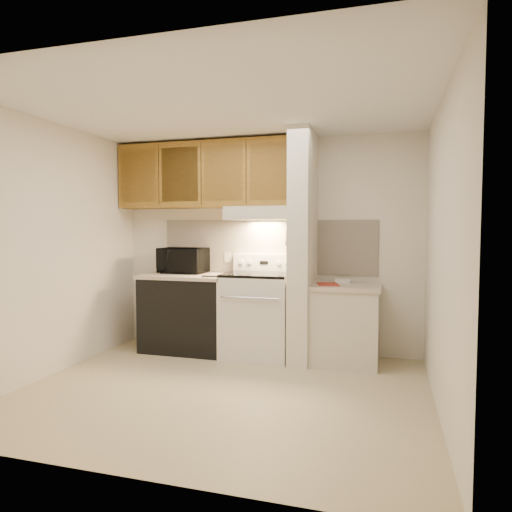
% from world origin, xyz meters
% --- Properties ---
extents(floor, '(3.60, 3.60, 0.00)m').
position_xyz_m(floor, '(0.00, 0.00, 0.00)').
color(floor, tan).
rests_on(floor, ground).
extents(ceiling, '(3.60, 3.60, 0.00)m').
position_xyz_m(ceiling, '(0.00, 0.00, 2.50)').
color(ceiling, white).
rests_on(ceiling, wall_back).
extents(wall_back, '(3.60, 2.50, 0.02)m').
position_xyz_m(wall_back, '(0.00, 1.50, 1.25)').
color(wall_back, silver).
rests_on(wall_back, floor).
extents(wall_left, '(0.02, 3.00, 2.50)m').
position_xyz_m(wall_left, '(-1.80, 0.00, 1.25)').
color(wall_left, silver).
rests_on(wall_left, floor).
extents(wall_right, '(0.02, 3.00, 2.50)m').
position_xyz_m(wall_right, '(1.80, 0.00, 1.25)').
color(wall_right, silver).
rests_on(wall_right, floor).
extents(backsplash, '(2.60, 0.02, 0.63)m').
position_xyz_m(backsplash, '(0.00, 1.49, 1.24)').
color(backsplash, white).
rests_on(backsplash, wall_back).
extents(range_body, '(0.76, 0.65, 0.92)m').
position_xyz_m(range_body, '(0.00, 1.16, 0.46)').
color(range_body, silver).
rests_on(range_body, floor).
extents(oven_window, '(0.50, 0.01, 0.30)m').
position_xyz_m(oven_window, '(0.00, 0.84, 0.50)').
color(oven_window, black).
rests_on(oven_window, range_body).
extents(oven_handle, '(0.65, 0.02, 0.02)m').
position_xyz_m(oven_handle, '(0.00, 0.80, 0.72)').
color(oven_handle, silver).
rests_on(oven_handle, range_body).
extents(cooktop, '(0.74, 0.64, 0.03)m').
position_xyz_m(cooktop, '(0.00, 1.16, 0.94)').
color(cooktop, black).
rests_on(cooktop, range_body).
extents(range_backguard, '(0.76, 0.08, 0.20)m').
position_xyz_m(range_backguard, '(0.00, 1.44, 1.05)').
color(range_backguard, silver).
rests_on(range_backguard, range_body).
extents(range_display, '(0.10, 0.01, 0.04)m').
position_xyz_m(range_display, '(0.00, 1.40, 1.05)').
color(range_display, black).
rests_on(range_display, range_backguard).
extents(range_knob_left_outer, '(0.05, 0.02, 0.05)m').
position_xyz_m(range_knob_left_outer, '(-0.28, 1.40, 1.05)').
color(range_knob_left_outer, silver).
rests_on(range_knob_left_outer, range_backguard).
extents(range_knob_left_inner, '(0.05, 0.02, 0.05)m').
position_xyz_m(range_knob_left_inner, '(-0.18, 1.40, 1.05)').
color(range_knob_left_inner, silver).
rests_on(range_knob_left_inner, range_backguard).
extents(range_knob_right_inner, '(0.05, 0.02, 0.05)m').
position_xyz_m(range_knob_right_inner, '(0.18, 1.40, 1.05)').
color(range_knob_right_inner, silver).
rests_on(range_knob_right_inner, range_backguard).
extents(range_knob_right_outer, '(0.05, 0.02, 0.05)m').
position_xyz_m(range_knob_right_outer, '(0.28, 1.40, 1.05)').
color(range_knob_right_outer, silver).
rests_on(range_knob_right_outer, range_backguard).
extents(dishwasher_front, '(1.00, 0.63, 0.87)m').
position_xyz_m(dishwasher_front, '(-0.88, 1.17, 0.43)').
color(dishwasher_front, black).
rests_on(dishwasher_front, floor).
extents(left_countertop, '(1.04, 0.67, 0.04)m').
position_xyz_m(left_countertop, '(-0.88, 1.17, 0.89)').
color(left_countertop, '#C6B29B').
rests_on(left_countertop, dishwasher_front).
extents(spoon_rest, '(0.24, 0.12, 0.02)m').
position_xyz_m(spoon_rest, '(-0.48, 0.97, 0.92)').
color(spoon_rest, black).
rests_on(spoon_rest, left_countertop).
extents(teal_jar, '(0.11, 0.11, 0.11)m').
position_xyz_m(teal_jar, '(-1.23, 1.39, 0.96)').
color(teal_jar, '#2B695D').
rests_on(teal_jar, left_countertop).
extents(outlet, '(0.08, 0.01, 0.12)m').
position_xyz_m(outlet, '(-0.48, 1.48, 1.10)').
color(outlet, beige).
rests_on(outlet, backsplash).
extents(microwave, '(0.56, 0.39, 0.31)m').
position_xyz_m(microwave, '(-0.99, 1.31, 1.06)').
color(microwave, black).
rests_on(microwave, left_countertop).
extents(partition_pillar, '(0.22, 0.70, 2.50)m').
position_xyz_m(partition_pillar, '(0.51, 1.15, 1.25)').
color(partition_pillar, beige).
rests_on(partition_pillar, floor).
extents(pillar_trim, '(0.01, 0.70, 0.04)m').
position_xyz_m(pillar_trim, '(0.39, 1.15, 1.30)').
color(pillar_trim, olive).
rests_on(pillar_trim, partition_pillar).
extents(knife_strip, '(0.02, 0.42, 0.04)m').
position_xyz_m(knife_strip, '(0.39, 1.10, 1.32)').
color(knife_strip, black).
rests_on(knife_strip, partition_pillar).
extents(knife_blade_a, '(0.01, 0.03, 0.16)m').
position_xyz_m(knife_blade_a, '(0.38, 0.93, 1.22)').
color(knife_blade_a, silver).
rests_on(knife_blade_a, knife_strip).
extents(knife_handle_a, '(0.02, 0.02, 0.10)m').
position_xyz_m(knife_handle_a, '(0.38, 0.94, 1.37)').
color(knife_handle_a, black).
rests_on(knife_handle_a, knife_strip).
extents(knife_blade_b, '(0.01, 0.04, 0.18)m').
position_xyz_m(knife_blade_b, '(0.38, 1.03, 1.21)').
color(knife_blade_b, silver).
rests_on(knife_blade_b, knife_strip).
extents(knife_handle_b, '(0.02, 0.02, 0.10)m').
position_xyz_m(knife_handle_b, '(0.38, 1.03, 1.37)').
color(knife_handle_b, black).
rests_on(knife_handle_b, knife_strip).
extents(knife_blade_c, '(0.01, 0.04, 0.20)m').
position_xyz_m(knife_blade_c, '(0.38, 1.10, 1.20)').
color(knife_blade_c, silver).
rests_on(knife_blade_c, knife_strip).
extents(knife_handle_c, '(0.02, 0.02, 0.10)m').
position_xyz_m(knife_handle_c, '(0.38, 1.11, 1.37)').
color(knife_handle_c, black).
rests_on(knife_handle_c, knife_strip).
extents(knife_blade_d, '(0.01, 0.04, 0.16)m').
position_xyz_m(knife_blade_d, '(0.38, 1.18, 1.22)').
color(knife_blade_d, silver).
rests_on(knife_blade_d, knife_strip).
extents(knife_handle_d, '(0.02, 0.02, 0.10)m').
position_xyz_m(knife_handle_d, '(0.38, 1.18, 1.37)').
color(knife_handle_d, black).
rests_on(knife_handle_d, knife_strip).
extents(knife_blade_e, '(0.01, 0.04, 0.18)m').
position_xyz_m(knife_blade_e, '(0.38, 1.27, 1.21)').
color(knife_blade_e, silver).
rests_on(knife_blade_e, knife_strip).
extents(knife_handle_e, '(0.02, 0.02, 0.10)m').
position_xyz_m(knife_handle_e, '(0.38, 1.25, 1.37)').
color(knife_handle_e, black).
rests_on(knife_handle_e, knife_strip).
extents(oven_mitt, '(0.03, 0.11, 0.26)m').
position_xyz_m(oven_mitt, '(0.38, 1.32, 1.18)').
color(oven_mitt, gray).
rests_on(oven_mitt, partition_pillar).
extents(right_cab_base, '(0.70, 0.60, 0.81)m').
position_xyz_m(right_cab_base, '(0.97, 1.15, 0.40)').
color(right_cab_base, beige).
rests_on(right_cab_base, floor).
extents(right_countertop, '(0.74, 0.64, 0.04)m').
position_xyz_m(right_countertop, '(0.97, 1.15, 0.83)').
color(right_countertop, '#C6B29B').
rests_on(right_countertop, right_cab_base).
extents(red_folder, '(0.28, 0.33, 0.01)m').
position_xyz_m(red_folder, '(0.79, 1.11, 0.85)').
color(red_folder, maroon).
rests_on(red_folder, right_countertop).
extents(white_box, '(0.17, 0.13, 0.04)m').
position_xyz_m(white_box, '(0.92, 1.33, 0.87)').
color(white_box, white).
rests_on(white_box, right_countertop).
extents(range_hood, '(0.78, 0.44, 0.15)m').
position_xyz_m(range_hood, '(0.00, 1.28, 1.62)').
color(range_hood, beige).
rests_on(range_hood, upper_cabinets).
extents(hood_lip, '(0.78, 0.04, 0.06)m').
position_xyz_m(hood_lip, '(0.00, 1.07, 1.58)').
color(hood_lip, beige).
rests_on(hood_lip, range_hood).
extents(upper_cabinets, '(2.18, 0.33, 0.77)m').
position_xyz_m(upper_cabinets, '(-0.69, 1.32, 2.08)').
color(upper_cabinets, olive).
rests_on(upper_cabinets, wall_back).
extents(cab_door_a, '(0.46, 0.01, 0.63)m').
position_xyz_m(cab_door_a, '(-1.51, 1.17, 2.08)').
color(cab_door_a, olive).
rests_on(cab_door_a, upper_cabinets).
extents(cab_gap_a, '(0.01, 0.01, 0.73)m').
position_xyz_m(cab_gap_a, '(-1.23, 1.16, 2.08)').
color(cab_gap_a, black).
rests_on(cab_gap_a, upper_cabinets).
extents(cab_door_b, '(0.46, 0.01, 0.63)m').
position_xyz_m(cab_door_b, '(-0.96, 1.17, 2.08)').
color(cab_door_b, olive).
rests_on(cab_door_b, upper_cabinets).
extents(cab_gap_b, '(0.01, 0.01, 0.73)m').
position_xyz_m(cab_gap_b, '(-0.69, 1.16, 2.08)').
color(cab_gap_b, black).
rests_on(cab_gap_b, upper_cabinets).
extents(cab_door_c, '(0.46, 0.01, 0.63)m').
position_xyz_m(cab_door_c, '(-0.42, 1.17, 2.08)').
color(cab_door_c, olive).
rests_on(cab_door_c, upper_cabinets).
extents(cab_gap_c, '(0.01, 0.01, 0.73)m').
position_xyz_m(cab_gap_c, '(-0.14, 1.16, 2.08)').
color(cab_gap_c, black).
rests_on(cab_gap_c, upper_cabinets).
extents(cab_door_d, '(0.46, 0.01, 0.63)m').
position_xyz_m(cab_door_d, '(0.13, 1.17, 2.08)').
color(cab_door_d, olive).
rests_on(cab_door_d, upper_cabinets).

